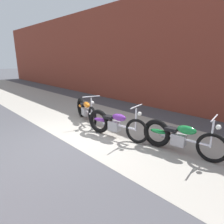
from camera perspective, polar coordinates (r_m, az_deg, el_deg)
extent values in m
plane|color=#47474C|center=(5.58, -13.69, -8.36)|extent=(80.00, 80.00, 0.00)
cube|color=#9E998E|center=(6.54, -0.34, -4.25)|extent=(36.00, 3.50, 0.01)
cube|color=brown|center=(8.88, 16.79, 16.30)|extent=(36.00, 0.50, 4.86)
torus|color=black|center=(6.48, -5.78, -1.38)|extent=(0.67, 0.29, 0.68)
torus|color=black|center=(7.67, -9.03, 1.38)|extent=(0.73, 0.35, 0.73)
cylinder|color=silver|center=(7.07, -7.55, 0.33)|extent=(1.19, 0.44, 0.06)
cube|color=#99999E|center=(7.15, -7.73, 0.18)|extent=(0.37, 0.31, 0.28)
ellipsoid|color=orange|center=(6.93, -7.42, 2.09)|extent=(0.48, 0.32, 0.20)
ellipsoid|color=orange|center=(7.61, -8.94, 1.74)|extent=(0.47, 0.31, 0.10)
cube|color=black|center=(7.28, -8.27, 2.22)|extent=(0.33, 0.28, 0.08)
cylinder|color=silver|center=(6.44, -5.98, 1.36)|extent=(0.06, 0.06, 0.62)
cylinder|color=silver|center=(6.36, -6.07, 4.50)|extent=(0.21, 0.56, 0.03)
sphere|color=white|center=(6.30, -5.72, 2.74)|extent=(0.11, 0.11, 0.11)
cylinder|color=silver|center=(7.43, -7.17, 0.16)|extent=(0.54, 0.23, 0.06)
torus|color=black|center=(5.25, 7.25, -5.55)|extent=(0.68, 0.21, 0.68)
torus|color=black|center=(5.93, -3.85, -2.72)|extent=(0.74, 0.27, 0.73)
cylinder|color=silver|center=(5.55, 1.35, -3.80)|extent=(1.22, 0.29, 0.06)
cube|color=#99999E|center=(5.61, 0.67, -4.03)|extent=(0.36, 0.28, 0.28)
ellipsoid|color=#6B2D93|center=(5.44, 2.07, -1.58)|extent=(0.47, 0.27, 0.20)
ellipsoid|color=#6B2D93|center=(5.88, -3.49, -2.25)|extent=(0.47, 0.26, 0.10)
cube|color=black|center=(5.65, -0.98, -1.53)|extent=(0.31, 0.25, 0.08)
cylinder|color=silver|center=(5.17, 6.98, -2.26)|extent=(0.05, 0.05, 0.62)
cylinder|color=silver|center=(5.07, 7.11, 1.62)|extent=(0.14, 0.58, 0.03)
sphere|color=white|center=(5.07, 8.03, -0.52)|extent=(0.11, 0.11, 0.11)
cylinder|color=silver|center=(5.88, -0.41, -3.91)|extent=(0.55, 0.16, 0.06)
torus|color=black|center=(4.81, 27.15, -9.30)|extent=(0.68, 0.18, 0.68)
torus|color=black|center=(5.14, 12.87, -6.02)|extent=(0.74, 0.24, 0.73)
cylinder|color=silver|center=(4.93, 19.77, -7.37)|extent=(1.23, 0.24, 0.06)
cube|color=#99999E|center=(4.96, 18.85, -7.61)|extent=(0.35, 0.27, 0.28)
ellipsoid|color=#197A38|center=(4.82, 20.93, -4.92)|extent=(0.46, 0.25, 0.20)
ellipsoid|color=#197A38|center=(5.10, 13.42, -5.50)|extent=(0.46, 0.24, 0.10)
cube|color=black|center=(4.94, 16.89, -4.78)|extent=(0.31, 0.24, 0.08)
cylinder|color=silver|center=(4.70, 27.14, -5.76)|extent=(0.05, 0.05, 0.62)
cylinder|color=silver|center=(4.59, 27.69, -1.56)|extent=(0.12, 0.58, 0.03)
sphere|color=white|center=(4.63, 28.62, -3.90)|extent=(0.11, 0.11, 0.11)
cylinder|color=silver|center=(5.19, 16.83, -7.33)|extent=(0.55, 0.14, 0.06)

